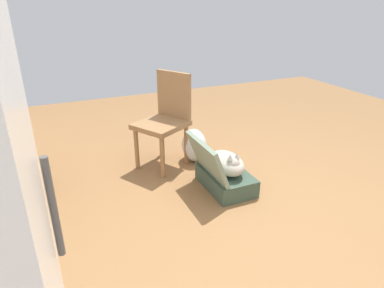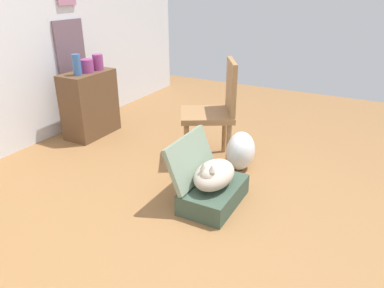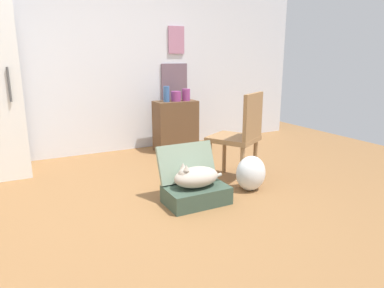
# 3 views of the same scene
# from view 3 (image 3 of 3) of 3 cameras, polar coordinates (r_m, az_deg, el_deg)

# --- Properties ---
(ground_plane) EXTENTS (7.68, 7.68, 0.00)m
(ground_plane) POSITION_cam_3_polar(r_m,az_deg,el_deg) (3.07, -4.70, -11.14)
(ground_plane) COLOR olive
(ground_plane) RESTS_ON ground
(wall_back) EXTENTS (6.40, 0.15, 2.60)m
(wall_back) POSITION_cam_3_polar(r_m,az_deg,el_deg) (4.94, -15.55, 13.53)
(wall_back) COLOR silver
(wall_back) RESTS_ON ground
(suitcase_base) EXTENTS (0.56, 0.36, 0.16)m
(suitcase_base) POSITION_cam_3_polar(r_m,az_deg,el_deg) (3.22, 0.70, -8.25)
(suitcase_base) COLOR #384C3D
(suitcase_base) RESTS_ON ground
(suitcase_lid) EXTENTS (0.56, 0.17, 0.35)m
(suitcase_lid) POSITION_cam_3_polar(r_m,az_deg,el_deg) (3.30, -0.90, -3.00)
(suitcase_lid) COLOR gray
(suitcase_lid) RESTS_ON suitcase_base
(cat) EXTENTS (0.50, 0.27, 0.23)m
(cat) POSITION_cam_3_polar(r_m,az_deg,el_deg) (3.16, 0.58, -5.34)
(cat) COLOR #B2A899
(cat) RESTS_ON suitcase_base
(plastic_bag_white) EXTENTS (0.31, 0.25, 0.35)m
(plastic_bag_white) POSITION_cam_3_polar(r_m,az_deg,el_deg) (3.54, 9.53, -4.71)
(plastic_bag_white) COLOR silver
(plastic_bag_white) RESTS_ON ground
(side_table) EXTENTS (0.58, 0.32, 0.70)m
(side_table) POSITION_cam_3_polar(r_m,az_deg,el_deg) (4.96, -2.68, 2.97)
(side_table) COLOR brown
(side_table) RESTS_ON ground
(vase_tall) EXTENTS (0.08, 0.08, 0.21)m
(vase_tall) POSITION_cam_3_polar(r_m,az_deg,el_deg) (4.80, -4.19, 8.09)
(vase_tall) COLOR #38609E
(vase_tall) RESTS_ON side_table
(vase_short) EXTENTS (0.11, 0.11, 0.16)m
(vase_short) POSITION_cam_3_polar(r_m,az_deg,el_deg) (4.91, -0.96, 8.00)
(vase_short) COLOR #8C387A
(vase_short) RESTS_ON side_table
(vase_round) EXTENTS (0.14, 0.14, 0.13)m
(vase_round) POSITION_cam_3_polar(r_m,az_deg,el_deg) (4.87, -2.62, 7.75)
(vase_round) COLOR #8C387A
(vase_round) RESTS_ON side_table
(chair) EXTENTS (0.61, 0.62, 0.95)m
(chair) POSITION_cam_3_polar(r_m,az_deg,el_deg) (3.70, 7.81, 1.57)
(chair) COLOR olive
(chair) RESTS_ON ground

